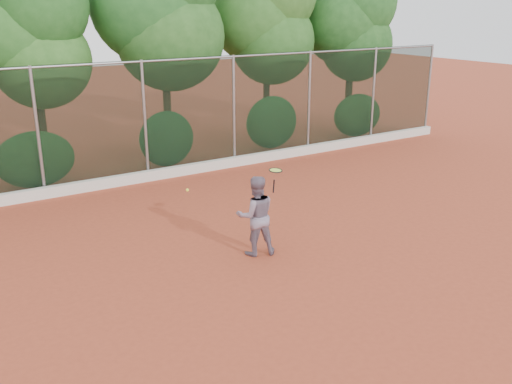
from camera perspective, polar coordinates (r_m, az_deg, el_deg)
ground at (r=11.60m, az=2.68°, el=-7.19°), size 80.00×80.00×0.00m
concrete_curb at (r=17.20m, az=-10.50°, el=1.64°), size 24.00×0.20×0.30m
tennis_player at (r=11.72m, az=-0.02°, el=-2.38°), size 0.98×0.86×1.70m
chainlink_fence at (r=16.96m, az=-11.07°, el=7.32°), size 24.09×0.09×3.50m
foliage_backdrop at (r=18.37m, az=-15.61°, el=15.82°), size 23.70×3.63×7.55m
tennis_racket at (r=11.48m, az=1.95°, el=1.99°), size 0.30×0.30×0.52m
tennis_ball_in_flight at (r=11.24m, az=-6.88°, el=0.20°), size 0.06×0.06×0.06m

